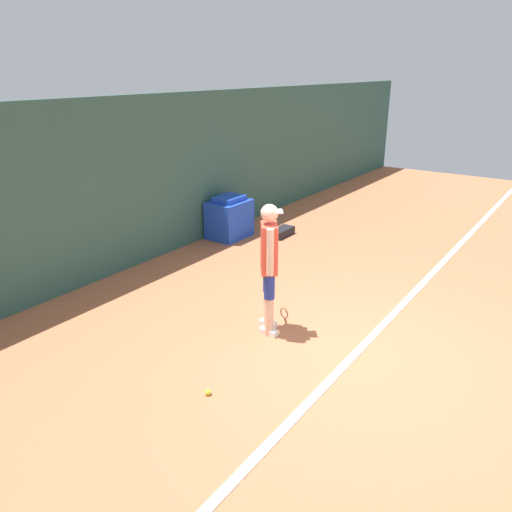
{
  "coord_description": "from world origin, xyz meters",
  "views": [
    {
      "loc": [
        -5.0,
        -2.13,
        3.26
      ],
      "look_at": [
        -0.13,
        1.29,
        1.01
      ],
      "focal_mm": 35.0,
      "sensor_mm": 36.0,
      "label": 1
    }
  ],
  "objects_px": {
    "tennis_player": "(269,263)",
    "equipment_bag": "(282,232)",
    "tennis_ball": "(208,392)",
    "covered_chair": "(229,218)"
  },
  "relations": [
    {
      "from": "tennis_player",
      "to": "equipment_bag",
      "type": "height_order",
      "value": "tennis_player"
    },
    {
      "from": "covered_chair",
      "to": "tennis_player",
      "type": "bearing_deg",
      "value": -134.68
    },
    {
      "from": "tennis_player",
      "to": "equipment_bag",
      "type": "relative_size",
      "value": 2.85
    },
    {
      "from": "tennis_ball",
      "to": "covered_chair",
      "type": "bearing_deg",
      "value": 35.4
    },
    {
      "from": "tennis_ball",
      "to": "tennis_player",
      "type": "bearing_deg",
      "value": 9.38
    },
    {
      "from": "tennis_ball",
      "to": "equipment_bag",
      "type": "distance_m",
      "value": 5.47
    },
    {
      "from": "tennis_ball",
      "to": "equipment_bag",
      "type": "bearing_deg",
      "value": 24.06
    },
    {
      "from": "tennis_player",
      "to": "covered_chair",
      "type": "bearing_deg",
      "value": 8.27
    },
    {
      "from": "tennis_ball",
      "to": "covered_chair",
      "type": "xyz_separation_m",
      "value": [
        4.32,
        3.07,
        0.37
      ]
    },
    {
      "from": "tennis_player",
      "to": "equipment_bag",
      "type": "bearing_deg",
      "value": -7.3
    }
  ]
}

